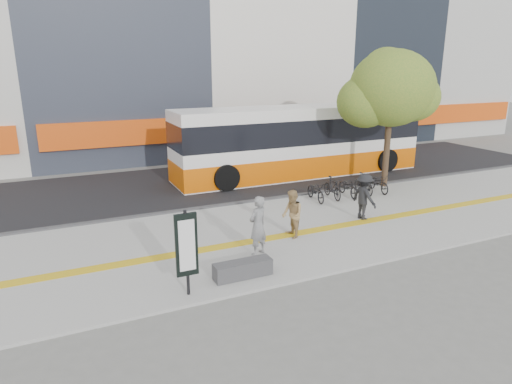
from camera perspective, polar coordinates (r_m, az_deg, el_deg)
name	(u,v)px	position (r m, az deg, el deg)	size (l,w,h in m)	color
ground	(303,248)	(14.33, 6.07, -7.10)	(120.00, 120.00, 0.00)	slate
sidewalk	(281,231)	(15.52, 3.24, -5.03)	(40.00, 7.00, 0.08)	gray
tactile_strip	(288,235)	(15.10, 4.13, -5.48)	(40.00, 0.45, 0.01)	gold
street	(210,182)	(22.11, -5.91, 1.27)	(40.00, 8.00, 0.06)	black
curb	(242,203)	(18.50, -1.85, -1.44)	(40.00, 0.25, 0.14)	#38383B
bench	(243,269)	(12.14, -1.69, -9.83)	(1.60, 0.45, 0.45)	#38383B
signboard	(187,246)	(10.96, -8.87, -6.86)	(0.55, 0.10, 2.20)	black
street_tree	(389,90)	(21.39, 16.68, 12.39)	(4.40, 3.80, 6.31)	#332517
bus	(300,143)	(23.27, 5.62, 6.25)	(13.22, 3.13, 3.52)	white
bicycle_row	(348,186)	(19.77, 11.71, 0.71)	(4.05, 1.65, 0.93)	black
seated_woman	(258,226)	(13.25, 0.24, -4.34)	(0.67, 0.44, 1.83)	black
pedestrian_tan	(292,214)	(14.66, 4.64, -2.84)	(0.78, 0.61, 1.60)	#A68554
pedestrian_dark	(364,197)	(16.82, 13.67, -0.58)	(1.11, 0.64, 1.72)	black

